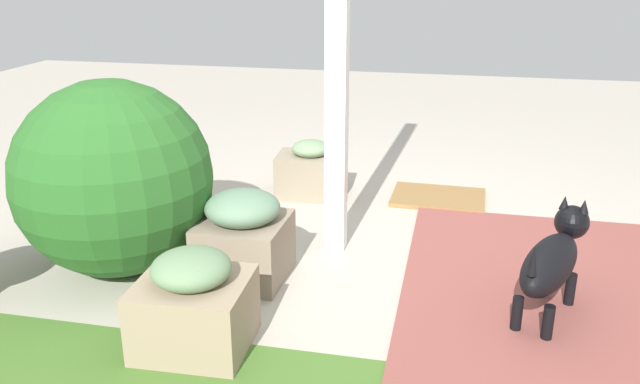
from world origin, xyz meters
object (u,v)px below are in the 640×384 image
(stone_planter_nearest, at_px, (310,171))
(doormat, at_px, (438,198))
(terracotta_pot_spiky, at_px, (131,171))
(dog, at_px, (553,259))
(porch_pillar, at_px, (337,47))
(stone_planter_mid, at_px, (244,237))
(stone_planter_far, at_px, (194,304))
(round_shrub, at_px, (114,178))

(stone_planter_nearest, bearing_deg, doormat, -173.50)
(terracotta_pot_spiky, relative_size, dog, 0.82)
(porch_pillar, bearing_deg, doormat, -120.69)
(stone_planter_mid, xyz_separation_m, stone_planter_far, (0.00, 0.65, -0.02))
(porch_pillar, distance_m, doormat, 1.53)
(stone_planter_nearest, xyz_separation_m, terracotta_pot_spiky, (1.05, 0.53, 0.10))
(terracotta_pot_spiky, xyz_separation_m, doormat, (-1.92, -0.63, -0.26))
(stone_planter_far, xyz_separation_m, terracotta_pot_spiky, (1.00, -1.39, 0.07))
(stone_planter_mid, distance_m, dog, 1.49)
(stone_planter_far, distance_m, terracotta_pot_spiky, 1.71)
(terracotta_pot_spiky, xyz_separation_m, dog, (-2.48, 0.80, 0.01))
(stone_planter_nearest, height_order, round_shrub, round_shrub)
(round_shrub, distance_m, dog, 2.16)
(terracotta_pot_spiky, distance_m, dog, 2.61)
(stone_planter_mid, height_order, dog, dog)
(stone_planter_nearest, xyz_separation_m, dog, (-1.43, 1.33, 0.11))
(dog, bearing_deg, stone_planter_far, 21.60)
(stone_planter_far, distance_m, doormat, 2.23)
(stone_planter_nearest, relative_size, stone_planter_mid, 1.00)
(porch_pillar, distance_m, stone_planter_far, 1.50)
(stone_planter_far, xyz_separation_m, round_shrub, (0.67, -0.61, 0.30))
(stone_planter_nearest, bearing_deg, terracotta_pot_spiky, 26.78)
(dog, bearing_deg, round_shrub, -0.68)
(round_shrub, bearing_deg, terracotta_pot_spiky, -67.04)
(stone_planter_nearest, relative_size, terracotta_pot_spiky, 0.82)
(terracotta_pot_spiky, bearing_deg, stone_planter_far, 125.64)
(stone_planter_mid, relative_size, doormat, 0.76)
(porch_pillar, xyz_separation_m, stone_planter_far, (0.39, 1.11, -0.92))
(stone_planter_far, height_order, terracotta_pot_spiky, terracotta_pot_spiky)
(stone_planter_mid, xyz_separation_m, terracotta_pot_spiky, (1.00, -0.74, 0.05))
(porch_pillar, relative_size, stone_planter_far, 4.78)
(stone_planter_mid, bearing_deg, terracotta_pot_spiky, -36.40)
(porch_pillar, height_order, round_shrub, porch_pillar)
(stone_planter_mid, height_order, terracotta_pot_spiky, terracotta_pot_spiky)
(stone_planter_mid, distance_m, stone_planter_far, 0.66)
(terracotta_pot_spiky, bearing_deg, porch_pillar, 168.73)
(porch_pillar, xyz_separation_m, round_shrub, (1.06, 0.50, -0.62))
(porch_pillar, relative_size, dog, 3.22)
(porch_pillar, distance_m, terracotta_pot_spiky, 1.65)
(dog, bearing_deg, terracotta_pot_spiky, -17.90)
(dog, bearing_deg, porch_pillar, -25.60)
(stone_planter_nearest, distance_m, stone_planter_mid, 1.27)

